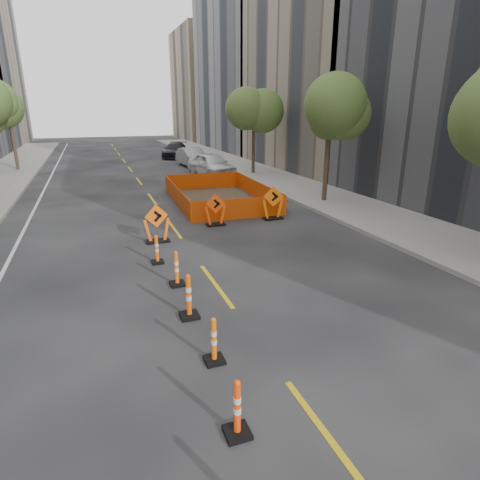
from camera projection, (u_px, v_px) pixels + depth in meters
name	position (u px, v px, depth m)	size (l,w,h in m)	color
ground_plane	(276.00, 367.00, 7.72)	(140.00, 140.00, 0.00)	black
sidewalk_right	(334.00, 200.00, 21.34)	(4.00, 90.00, 0.15)	gray
bld_right_c	(344.00, 79.00, 32.32)	(12.00, 16.00, 14.00)	gray
bld_right_d	(264.00, 60.00, 46.00)	(12.00, 18.00, 20.00)	gray
bld_right_e	(217.00, 86.00, 63.02)	(12.00, 14.00, 16.00)	tan
tree_l_d	(8.00, 111.00, 30.29)	(2.80, 2.80, 5.95)	#382B1E
tree_r_b	(330.00, 113.00, 19.75)	(2.80, 2.80, 5.95)	#382B1E
tree_r_c	(254.00, 111.00, 28.67)	(2.80, 2.80, 5.95)	#382B1E
channelizer_2	(237.00, 408.00, 5.96)	(0.39, 0.39, 0.98)	#FF420A
channelizer_3	(214.00, 340.00, 7.72)	(0.38, 0.38, 0.97)	orange
channelizer_4	(189.00, 296.00, 9.38)	(0.44, 0.44, 1.10)	#DF5509
channelizer_5	(177.00, 268.00, 11.12)	(0.40, 0.40, 1.02)	#FF630A
channelizer_6	(157.00, 249.00, 12.74)	(0.37, 0.37, 0.94)	#FF680A
chevron_sign_left	(157.00, 223.00, 14.70)	(0.96, 0.58, 1.44)	#FF610A
chevron_sign_center	(216.00, 210.00, 16.82)	(0.90, 0.54, 1.35)	#FF4A0A
chevron_sign_right	(273.00, 203.00, 17.76)	(0.99, 0.59, 1.49)	orange
safety_fence	(218.00, 193.00, 21.26)	(4.44, 7.57, 0.95)	#FF440D
parked_car_near	(212.00, 164.00, 29.18)	(1.98, 4.93, 1.68)	white
parked_car_mid	(192.00, 157.00, 33.98)	(1.64, 4.69, 1.55)	#98989D
parked_car_far	(175.00, 150.00, 40.23)	(2.02, 4.96, 1.44)	black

